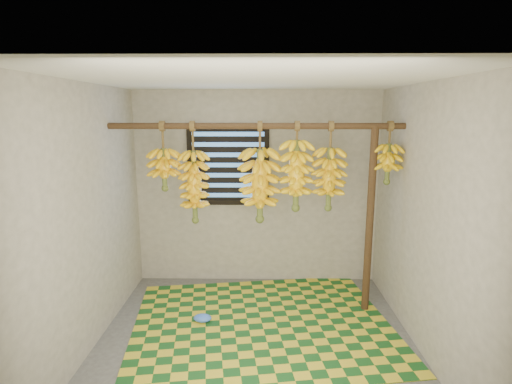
{
  "coord_description": "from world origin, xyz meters",
  "views": [
    {
      "loc": [
        0.05,
        -3.38,
        2.15
      ],
      "look_at": [
        0.0,
        0.55,
        1.35
      ],
      "focal_mm": 28.0,
      "sensor_mm": 36.0,
      "label": 1
    }
  ],
  "objects_px": {
    "banana_bunch_c": "(260,185)",
    "support_post": "(370,222)",
    "banana_bunch_b": "(194,187)",
    "banana_bunch_a": "(164,169)",
    "banana_bunch_f": "(388,164)",
    "woven_mat": "(262,324)",
    "banana_bunch_d": "(296,175)",
    "plastic_bag": "(203,318)",
    "banana_bunch_e": "(329,179)"
  },
  "relations": [
    {
      "from": "plastic_bag",
      "to": "banana_bunch_f",
      "type": "relative_size",
      "value": 0.29
    },
    {
      "from": "plastic_bag",
      "to": "banana_bunch_c",
      "type": "distance_m",
      "value": 1.5
    },
    {
      "from": "support_post",
      "to": "banana_bunch_e",
      "type": "bearing_deg",
      "value": 180.0
    },
    {
      "from": "banana_bunch_c",
      "to": "banana_bunch_d",
      "type": "xyz_separation_m",
      "value": [
        0.38,
        0.0,
        0.11
      ]
    },
    {
      "from": "woven_mat",
      "to": "banana_bunch_d",
      "type": "height_order",
      "value": "banana_bunch_d"
    },
    {
      "from": "support_post",
      "to": "banana_bunch_c",
      "type": "xyz_separation_m",
      "value": [
        -1.16,
        0.0,
        0.39
      ]
    },
    {
      "from": "banana_bunch_a",
      "to": "banana_bunch_f",
      "type": "relative_size",
      "value": 1.11
    },
    {
      "from": "banana_bunch_d",
      "to": "banana_bunch_e",
      "type": "height_order",
      "value": "same"
    },
    {
      "from": "banana_bunch_a",
      "to": "banana_bunch_d",
      "type": "distance_m",
      "value": 1.37
    },
    {
      "from": "banana_bunch_c",
      "to": "banana_bunch_d",
      "type": "distance_m",
      "value": 0.39
    },
    {
      "from": "support_post",
      "to": "woven_mat",
      "type": "xyz_separation_m",
      "value": [
        -1.14,
        -0.33,
        -0.99
      ]
    },
    {
      "from": "support_post",
      "to": "banana_bunch_f",
      "type": "distance_m",
      "value": 0.64
    },
    {
      "from": "banana_bunch_c",
      "to": "banana_bunch_e",
      "type": "height_order",
      "value": "same"
    },
    {
      "from": "woven_mat",
      "to": "banana_bunch_a",
      "type": "bearing_deg",
      "value": 162.0
    },
    {
      "from": "support_post",
      "to": "banana_bunch_b",
      "type": "bearing_deg",
      "value": 180.0
    },
    {
      "from": "banana_bunch_b",
      "to": "banana_bunch_e",
      "type": "bearing_deg",
      "value": 0.0
    },
    {
      "from": "plastic_bag",
      "to": "banana_bunch_d",
      "type": "distance_m",
      "value": 1.77
    },
    {
      "from": "woven_mat",
      "to": "banana_bunch_d",
      "type": "bearing_deg",
      "value": 43.31
    },
    {
      "from": "woven_mat",
      "to": "banana_bunch_f",
      "type": "distance_m",
      "value": 2.09
    },
    {
      "from": "banana_bunch_b",
      "to": "banana_bunch_f",
      "type": "bearing_deg",
      "value": 0.0
    },
    {
      "from": "plastic_bag",
      "to": "banana_bunch_e",
      "type": "distance_m",
      "value": 1.95
    },
    {
      "from": "plastic_bag",
      "to": "banana_bunch_a",
      "type": "bearing_deg",
      "value": 142.93
    },
    {
      "from": "banana_bunch_d",
      "to": "banana_bunch_e",
      "type": "xyz_separation_m",
      "value": [
        0.34,
        -0.0,
        -0.04
      ]
    },
    {
      "from": "banana_bunch_b",
      "to": "banana_bunch_c",
      "type": "xyz_separation_m",
      "value": [
        0.68,
        0.0,
        0.02
      ]
    },
    {
      "from": "support_post",
      "to": "banana_bunch_e",
      "type": "distance_m",
      "value": 0.64
    },
    {
      "from": "plastic_bag",
      "to": "banana_bunch_f",
      "type": "bearing_deg",
      "value": 9.03
    },
    {
      "from": "woven_mat",
      "to": "plastic_bag",
      "type": "bearing_deg",
      "value": 177.42
    },
    {
      "from": "banana_bunch_b",
      "to": "banana_bunch_f",
      "type": "xyz_separation_m",
      "value": [
        2.0,
        0.0,
        0.25
      ]
    },
    {
      "from": "woven_mat",
      "to": "banana_bunch_b",
      "type": "bearing_deg",
      "value": 155.04
    },
    {
      "from": "support_post",
      "to": "banana_bunch_f",
      "type": "xyz_separation_m",
      "value": [
        0.15,
        0.0,
        0.62
      ]
    },
    {
      "from": "plastic_bag",
      "to": "banana_bunch_f",
      "type": "height_order",
      "value": "banana_bunch_f"
    },
    {
      "from": "woven_mat",
      "to": "banana_bunch_d",
      "type": "relative_size",
      "value": 2.82
    },
    {
      "from": "plastic_bag",
      "to": "banana_bunch_b",
      "type": "relative_size",
      "value": 0.18
    },
    {
      "from": "banana_bunch_d",
      "to": "banana_bunch_a",
      "type": "bearing_deg",
      "value": -180.0
    },
    {
      "from": "banana_bunch_a",
      "to": "banana_bunch_d",
      "type": "relative_size",
      "value": 0.77
    },
    {
      "from": "banana_bunch_b",
      "to": "banana_bunch_a",
      "type": "bearing_deg",
      "value": -180.0
    },
    {
      "from": "banana_bunch_d",
      "to": "banana_bunch_f",
      "type": "relative_size",
      "value": 1.44
    },
    {
      "from": "support_post",
      "to": "banana_bunch_b",
      "type": "height_order",
      "value": "banana_bunch_b"
    },
    {
      "from": "banana_bunch_c",
      "to": "banana_bunch_a",
      "type": "bearing_deg",
      "value": -180.0
    },
    {
      "from": "banana_bunch_a",
      "to": "support_post",
      "type": "bearing_deg",
      "value": 0.0
    },
    {
      "from": "banana_bunch_b",
      "to": "banana_bunch_f",
      "type": "relative_size",
      "value": 1.65
    },
    {
      "from": "support_post",
      "to": "banana_bunch_d",
      "type": "distance_m",
      "value": 0.93
    },
    {
      "from": "banana_bunch_a",
      "to": "woven_mat",
      "type": "bearing_deg",
      "value": -18.0
    },
    {
      "from": "banana_bunch_d",
      "to": "banana_bunch_f",
      "type": "xyz_separation_m",
      "value": [
        0.94,
        0.0,
        0.12
      ]
    },
    {
      "from": "woven_mat",
      "to": "plastic_bag",
      "type": "xyz_separation_m",
      "value": [
        -0.62,
        0.03,
        0.04
      ]
    },
    {
      "from": "support_post",
      "to": "banana_bunch_f",
      "type": "relative_size",
      "value": 3.13
    },
    {
      "from": "woven_mat",
      "to": "banana_bunch_a",
      "type": "xyz_separation_m",
      "value": [
        -1.02,
        0.33,
        1.55
      ]
    },
    {
      "from": "banana_bunch_c",
      "to": "banana_bunch_d",
      "type": "relative_size",
      "value": 1.13
    },
    {
      "from": "banana_bunch_c",
      "to": "support_post",
      "type": "bearing_deg",
      "value": 0.0
    },
    {
      "from": "woven_mat",
      "to": "banana_bunch_d",
      "type": "xyz_separation_m",
      "value": [
        0.35,
        0.33,
        1.49
      ]
    }
  ]
}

